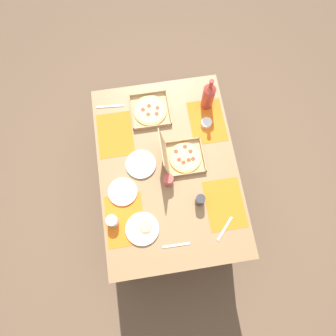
{
  "coord_description": "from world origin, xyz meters",
  "views": [
    {
      "loc": [
        -0.66,
        0.1,
        2.89
      ],
      "look_at": [
        0.0,
        0.0,
        0.76
      ],
      "focal_mm": 32.97,
      "sensor_mm": 36.0,
      "label": 1
    }
  ],
  "objects_px": {
    "plate_far_right": "(143,229)",
    "cup_clear_right": "(200,200)",
    "pizza_box_edge_far": "(181,157)",
    "cup_red": "(168,180)",
    "pizza_box_center": "(150,110)",
    "soda_bottle": "(208,96)",
    "plate_near_left": "(123,192)",
    "cup_spare": "(112,221)",
    "condiment_bowl": "(206,123)",
    "plate_far_left": "(141,164)"
  },
  "relations": [
    {
      "from": "plate_far_right",
      "to": "plate_near_left",
      "type": "height_order",
      "value": "plate_far_right"
    },
    {
      "from": "plate_far_right",
      "to": "soda_bottle",
      "type": "height_order",
      "value": "soda_bottle"
    },
    {
      "from": "pizza_box_center",
      "to": "pizza_box_edge_far",
      "type": "bearing_deg",
      "value": -158.46
    },
    {
      "from": "cup_clear_right",
      "to": "condiment_bowl",
      "type": "relative_size",
      "value": 1.25
    },
    {
      "from": "cup_spare",
      "to": "condiment_bowl",
      "type": "relative_size",
      "value": 1.07
    },
    {
      "from": "cup_spare",
      "to": "pizza_box_center",
      "type": "bearing_deg",
      "value": -24.61
    },
    {
      "from": "cup_spare",
      "to": "condiment_bowl",
      "type": "height_order",
      "value": "cup_spare"
    },
    {
      "from": "pizza_box_center",
      "to": "cup_clear_right",
      "type": "xyz_separation_m",
      "value": [
        -0.75,
        -0.24,
        0.04
      ]
    },
    {
      "from": "cup_red",
      "to": "cup_clear_right",
      "type": "bearing_deg",
      "value": -131.9
    },
    {
      "from": "cup_spare",
      "to": "plate_far_left",
      "type": "bearing_deg",
      "value": -32.16
    },
    {
      "from": "pizza_box_center",
      "to": "plate_far_left",
      "type": "height_order",
      "value": "pizza_box_center"
    },
    {
      "from": "cup_clear_right",
      "to": "cup_spare",
      "type": "height_order",
      "value": "cup_clear_right"
    },
    {
      "from": "pizza_box_edge_far",
      "to": "plate_near_left",
      "type": "distance_m",
      "value": 0.48
    },
    {
      "from": "pizza_box_center",
      "to": "plate_far_right",
      "type": "xyz_separation_m",
      "value": [
        -0.88,
        0.17,
        -0.0
      ]
    },
    {
      "from": "cup_red",
      "to": "pizza_box_edge_far",
      "type": "bearing_deg",
      "value": -35.89
    },
    {
      "from": "plate_near_left",
      "to": "cup_red",
      "type": "height_order",
      "value": "cup_red"
    },
    {
      "from": "plate_near_left",
      "to": "cup_spare",
      "type": "bearing_deg",
      "value": 156.26
    },
    {
      "from": "plate_far_right",
      "to": "plate_far_left",
      "type": "height_order",
      "value": "plate_far_right"
    },
    {
      "from": "pizza_box_edge_far",
      "to": "cup_red",
      "type": "xyz_separation_m",
      "value": [
        -0.16,
        0.12,
        0.0
      ]
    },
    {
      "from": "plate_far_right",
      "to": "cup_spare",
      "type": "bearing_deg",
      "value": 68.15
    },
    {
      "from": "plate_far_left",
      "to": "soda_bottle",
      "type": "height_order",
      "value": "soda_bottle"
    },
    {
      "from": "plate_far_left",
      "to": "cup_clear_right",
      "type": "xyz_separation_m",
      "value": [
        -0.33,
        -0.37,
        0.04
      ]
    },
    {
      "from": "pizza_box_center",
      "to": "cup_clear_right",
      "type": "relative_size",
      "value": 2.86
    },
    {
      "from": "soda_bottle",
      "to": "cup_clear_right",
      "type": "bearing_deg",
      "value": 165.37
    },
    {
      "from": "plate_far_left",
      "to": "soda_bottle",
      "type": "relative_size",
      "value": 0.68
    },
    {
      "from": "plate_near_left",
      "to": "cup_clear_right",
      "type": "height_order",
      "value": "cup_clear_right"
    },
    {
      "from": "plate_near_left",
      "to": "condiment_bowl",
      "type": "bearing_deg",
      "value": -57.96
    },
    {
      "from": "soda_bottle",
      "to": "pizza_box_center",
      "type": "bearing_deg",
      "value": 88.34
    },
    {
      "from": "cup_red",
      "to": "cup_clear_right",
      "type": "xyz_separation_m",
      "value": [
        -0.17,
        -0.19,
        0.0
      ]
    },
    {
      "from": "pizza_box_center",
      "to": "plate_near_left",
      "type": "height_order",
      "value": "pizza_box_center"
    },
    {
      "from": "plate_far_right",
      "to": "pizza_box_edge_far",
      "type": "bearing_deg",
      "value": -36.44
    },
    {
      "from": "plate_far_left",
      "to": "condiment_bowl",
      "type": "bearing_deg",
      "value": -65.22
    },
    {
      "from": "cup_clear_right",
      "to": "condiment_bowl",
      "type": "height_order",
      "value": "cup_clear_right"
    },
    {
      "from": "cup_red",
      "to": "cup_spare",
      "type": "height_order",
      "value": "cup_red"
    },
    {
      "from": "plate_far_right",
      "to": "plate_near_left",
      "type": "distance_m",
      "value": 0.29
    },
    {
      "from": "plate_far_right",
      "to": "cup_clear_right",
      "type": "distance_m",
      "value": 0.44
    },
    {
      "from": "cup_clear_right",
      "to": "cup_spare",
      "type": "distance_m",
      "value": 0.61
    },
    {
      "from": "plate_far_right",
      "to": "cup_red",
      "type": "bearing_deg",
      "value": -36.74
    },
    {
      "from": "pizza_box_center",
      "to": "plate_near_left",
      "type": "distance_m",
      "value": 0.66
    },
    {
      "from": "plate_far_left",
      "to": "cup_red",
      "type": "distance_m",
      "value": 0.24
    },
    {
      "from": "plate_far_left",
      "to": "pizza_box_edge_far",
      "type": "bearing_deg",
      "value": -89.74
    },
    {
      "from": "plate_far_right",
      "to": "cup_clear_right",
      "type": "xyz_separation_m",
      "value": [
        0.12,
        -0.42,
        0.04
      ]
    },
    {
      "from": "pizza_box_edge_far",
      "to": "cup_red",
      "type": "height_order",
      "value": "pizza_box_edge_far"
    },
    {
      "from": "plate_far_left",
      "to": "plate_far_right",
      "type": "bearing_deg",
      "value": 174.16
    },
    {
      "from": "plate_far_right",
      "to": "condiment_bowl",
      "type": "relative_size",
      "value": 2.8
    },
    {
      "from": "pizza_box_edge_far",
      "to": "soda_bottle",
      "type": "relative_size",
      "value": 0.95
    },
    {
      "from": "cup_clear_right",
      "to": "cup_spare",
      "type": "xyz_separation_m",
      "value": [
        -0.05,
        0.61,
        -0.01
      ]
    },
    {
      "from": "pizza_box_center",
      "to": "plate_near_left",
      "type": "bearing_deg",
      "value": 155.1
    },
    {
      "from": "plate_near_left",
      "to": "cup_red",
      "type": "xyz_separation_m",
      "value": [
        0.02,
        -0.33,
        0.04
      ]
    },
    {
      "from": "soda_bottle",
      "to": "cup_spare",
      "type": "height_order",
      "value": "soda_bottle"
    }
  ]
}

